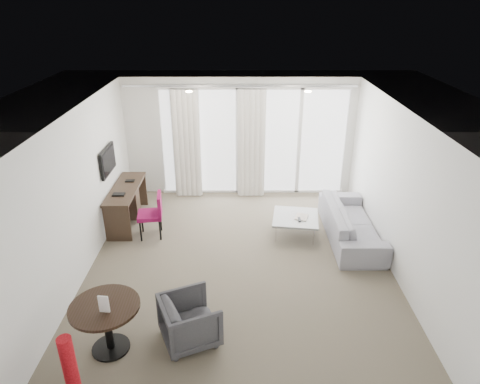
{
  "coord_description": "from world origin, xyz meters",
  "views": [
    {
      "loc": [
        -0.01,
        -5.98,
        4.16
      ],
      "look_at": [
        0.0,
        0.6,
        1.1
      ],
      "focal_mm": 32.0,
      "sensor_mm": 36.0,
      "label": 1
    }
  ],
  "objects_px": {
    "desk": "(127,205)",
    "desk_chair": "(150,215)",
    "round_table": "(108,328)",
    "tub_armchair": "(190,320)",
    "red_lamp": "(73,382)",
    "rattan_chair_b": "(296,155)",
    "coffee_table": "(295,225)",
    "sofa": "(351,223)",
    "rattan_chair_a": "(274,148)"
  },
  "relations": [
    {
      "from": "desk",
      "to": "desk_chair",
      "type": "distance_m",
      "value": 0.79
    },
    {
      "from": "round_table",
      "to": "desk",
      "type": "bearing_deg",
      "value": 99.49
    },
    {
      "from": "desk",
      "to": "tub_armchair",
      "type": "xyz_separation_m",
      "value": [
        1.58,
        -3.23,
        -0.05
      ]
    },
    {
      "from": "red_lamp",
      "to": "rattan_chair_b",
      "type": "xyz_separation_m",
      "value": [
        3.16,
        7.3,
        -0.21
      ]
    },
    {
      "from": "tub_armchair",
      "to": "red_lamp",
      "type": "bearing_deg",
      "value": 115.43
    },
    {
      "from": "desk",
      "to": "desk_chair",
      "type": "xyz_separation_m",
      "value": [
        0.56,
        -0.55,
        0.06
      ]
    },
    {
      "from": "round_table",
      "to": "coffee_table",
      "type": "xyz_separation_m",
      "value": [
        2.71,
        2.89,
        -0.16
      ]
    },
    {
      "from": "red_lamp",
      "to": "tub_armchair",
      "type": "distance_m",
      "value": 1.61
    },
    {
      "from": "round_table",
      "to": "coffee_table",
      "type": "relative_size",
      "value": 1.05
    },
    {
      "from": "red_lamp",
      "to": "rattan_chair_b",
      "type": "bearing_deg",
      "value": 66.62
    },
    {
      "from": "coffee_table",
      "to": "desk",
      "type": "bearing_deg",
      "value": 171.34
    },
    {
      "from": "coffee_table",
      "to": "sofa",
      "type": "distance_m",
      "value": 1.03
    },
    {
      "from": "red_lamp",
      "to": "tub_armchair",
      "type": "xyz_separation_m",
      "value": [
        1.05,
        1.19,
        -0.26
      ]
    },
    {
      "from": "tub_armchair",
      "to": "desk_chair",
      "type": "bearing_deg",
      "value": -2.52
    },
    {
      "from": "red_lamp",
      "to": "rattan_chair_b",
      "type": "height_order",
      "value": "red_lamp"
    },
    {
      "from": "round_table",
      "to": "rattan_chair_a",
      "type": "height_order",
      "value": "rattan_chair_a"
    },
    {
      "from": "desk_chair",
      "to": "rattan_chair_b",
      "type": "height_order",
      "value": "desk_chair"
    },
    {
      "from": "desk",
      "to": "rattan_chair_b",
      "type": "distance_m",
      "value": 4.68
    },
    {
      "from": "desk",
      "to": "tub_armchair",
      "type": "bearing_deg",
      "value": -63.95
    },
    {
      "from": "red_lamp",
      "to": "sofa",
      "type": "height_order",
      "value": "red_lamp"
    },
    {
      "from": "sofa",
      "to": "rattan_chair_b",
      "type": "relative_size",
      "value": 2.93
    },
    {
      "from": "rattan_chair_a",
      "to": "desk_chair",
      "type": "bearing_deg",
      "value": -116.93
    },
    {
      "from": "desk",
      "to": "red_lamp",
      "type": "relative_size",
      "value": 1.38
    },
    {
      "from": "round_table",
      "to": "rattan_chair_b",
      "type": "bearing_deg",
      "value": 63.5
    },
    {
      "from": "desk",
      "to": "coffee_table",
      "type": "bearing_deg",
      "value": -8.66
    },
    {
      "from": "desk",
      "to": "round_table",
      "type": "bearing_deg",
      "value": -80.51
    },
    {
      "from": "sofa",
      "to": "red_lamp",
      "type": "bearing_deg",
      "value": 135.35
    },
    {
      "from": "desk",
      "to": "red_lamp",
      "type": "distance_m",
      "value": 4.46
    },
    {
      "from": "coffee_table",
      "to": "desk_chair",
      "type": "bearing_deg",
      "value": -178.86
    },
    {
      "from": "round_table",
      "to": "sofa",
      "type": "height_order",
      "value": "round_table"
    },
    {
      "from": "coffee_table",
      "to": "sofa",
      "type": "relative_size",
      "value": 0.38
    },
    {
      "from": "desk",
      "to": "tub_armchair",
      "type": "relative_size",
      "value": 2.25
    },
    {
      "from": "round_table",
      "to": "red_lamp",
      "type": "distance_m",
      "value": 1.06
    },
    {
      "from": "desk_chair",
      "to": "sofa",
      "type": "height_order",
      "value": "desk_chair"
    },
    {
      "from": "rattan_chair_b",
      "to": "rattan_chair_a",
      "type": "bearing_deg",
      "value": 163.85
    },
    {
      "from": "desk_chair",
      "to": "round_table",
      "type": "distance_m",
      "value": 2.84
    },
    {
      "from": "tub_armchair",
      "to": "sofa",
      "type": "xyz_separation_m",
      "value": [
        2.71,
        2.61,
        -0.01
      ]
    },
    {
      "from": "desk",
      "to": "desk_chair",
      "type": "bearing_deg",
      "value": -44.52
    },
    {
      "from": "tub_armchair",
      "to": "sofa",
      "type": "distance_m",
      "value": 3.76
    },
    {
      "from": "rattan_chair_a",
      "to": "rattan_chair_b",
      "type": "height_order",
      "value": "rattan_chair_a"
    },
    {
      "from": "desk_chair",
      "to": "red_lamp",
      "type": "height_order",
      "value": "red_lamp"
    },
    {
      "from": "sofa",
      "to": "rattan_chair_a",
      "type": "height_order",
      "value": "rattan_chair_a"
    },
    {
      "from": "rattan_chair_b",
      "to": "desk_chair",
      "type": "bearing_deg",
      "value": -110.07
    },
    {
      "from": "round_table",
      "to": "sofa",
      "type": "bearing_deg",
      "value": 36.64
    },
    {
      "from": "tub_armchair",
      "to": "rattan_chair_a",
      "type": "xyz_separation_m",
      "value": [
        1.57,
        6.54,
        0.08
      ]
    },
    {
      "from": "round_table",
      "to": "rattan_chair_a",
      "type": "relative_size",
      "value": 1.07
    },
    {
      "from": "desk",
      "to": "rattan_chair_a",
      "type": "distance_m",
      "value": 4.57
    },
    {
      "from": "sofa",
      "to": "rattan_chair_a",
      "type": "xyz_separation_m",
      "value": [
        -1.14,
        3.93,
        0.09
      ]
    },
    {
      "from": "desk",
      "to": "red_lamp",
      "type": "xyz_separation_m",
      "value": [
        0.54,
        -4.43,
        0.21
      ]
    },
    {
      "from": "desk_chair",
      "to": "sofa",
      "type": "bearing_deg",
      "value": -8.63
    }
  ]
}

